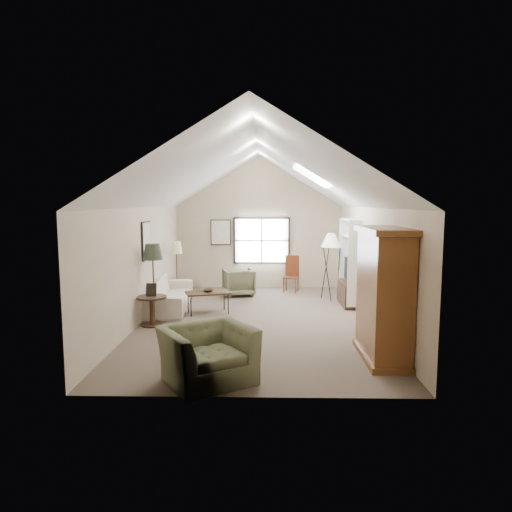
{
  "coord_description": "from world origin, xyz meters",
  "views": [
    {
      "loc": [
        0.21,
        -9.88,
        2.62
      ],
      "look_at": [
        0.0,
        0.4,
        1.4
      ],
      "focal_mm": 32.0,
      "sensor_mm": 36.0,
      "label": 1
    }
  ],
  "objects_px": {
    "sofa": "(168,293)",
    "side_table": "(152,311)",
    "side_chair": "(291,274)",
    "armchair_far": "(239,282)",
    "armoire": "(384,294)",
    "armchair_near": "(208,354)",
    "coffee_table": "(208,303)"
  },
  "relations": [
    {
      "from": "sofa",
      "to": "side_table",
      "type": "bearing_deg",
      "value": 176.21
    },
    {
      "from": "armchair_far",
      "to": "side_chair",
      "type": "xyz_separation_m",
      "value": [
        1.5,
        0.53,
        0.15
      ]
    },
    {
      "from": "armoire",
      "to": "armchair_near",
      "type": "bearing_deg",
      "value": -159.73
    },
    {
      "from": "side_chair",
      "to": "side_table",
      "type": "bearing_deg",
      "value": -115.46
    },
    {
      "from": "coffee_table",
      "to": "armchair_far",
      "type": "bearing_deg",
      "value": 74.07
    },
    {
      "from": "armchair_far",
      "to": "armoire",
      "type": "bearing_deg",
      "value": 103.12
    },
    {
      "from": "coffee_table",
      "to": "side_chair",
      "type": "height_order",
      "value": "side_chair"
    },
    {
      "from": "armchair_near",
      "to": "coffee_table",
      "type": "height_order",
      "value": "armchair_near"
    },
    {
      "from": "armchair_far",
      "to": "sofa",
      "type": "bearing_deg",
      "value": 28.84
    },
    {
      "from": "coffee_table",
      "to": "sofa",
      "type": "bearing_deg",
      "value": 154.07
    },
    {
      "from": "armoire",
      "to": "side_table",
      "type": "bearing_deg",
      "value": 155.9
    },
    {
      "from": "side_table",
      "to": "coffee_table",
      "type": "bearing_deg",
      "value": 45.58
    },
    {
      "from": "side_table",
      "to": "armchair_far",
      "type": "bearing_deg",
      "value": 62.44
    },
    {
      "from": "armchair_far",
      "to": "side_table",
      "type": "distance_m",
      "value": 3.59
    },
    {
      "from": "armchair_near",
      "to": "side_chair",
      "type": "xyz_separation_m",
      "value": [
        1.59,
        6.71,
        0.13
      ]
    },
    {
      "from": "sofa",
      "to": "side_chair",
      "type": "relative_size",
      "value": 2.38
    },
    {
      "from": "armoire",
      "to": "side_chair",
      "type": "xyz_separation_m",
      "value": [
        -1.22,
        5.68,
        -0.57
      ]
    },
    {
      "from": "side_chair",
      "to": "coffee_table",
      "type": "bearing_deg",
      "value": -113.65
    },
    {
      "from": "side_table",
      "to": "side_chair",
      "type": "relative_size",
      "value": 0.6
    },
    {
      "from": "sofa",
      "to": "armchair_near",
      "type": "xyz_separation_m",
      "value": [
        1.57,
        -4.6,
        0.03
      ]
    },
    {
      "from": "armchair_near",
      "to": "side_chair",
      "type": "distance_m",
      "value": 6.9
    },
    {
      "from": "armchair_near",
      "to": "side_table",
      "type": "distance_m",
      "value": 3.38
    },
    {
      "from": "coffee_table",
      "to": "side_table",
      "type": "bearing_deg",
      "value": -134.42
    },
    {
      "from": "sofa",
      "to": "side_table",
      "type": "relative_size",
      "value": 3.99
    },
    {
      "from": "armchair_near",
      "to": "side_table",
      "type": "relative_size",
      "value": 1.95
    },
    {
      "from": "armchair_near",
      "to": "armoire",
      "type": "bearing_deg",
      "value": -11.71
    },
    {
      "from": "side_table",
      "to": "armoire",
      "type": "bearing_deg",
      "value": -24.1
    },
    {
      "from": "armoire",
      "to": "armchair_far",
      "type": "relative_size",
      "value": 2.63
    },
    {
      "from": "sofa",
      "to": "side_chair",
      "type": "xyz_separation_m",
      "value": [
        3.16,
        2.12,
        0.16
      ]
    },
    {
      "from": "armoire",
      "to": "armchair_far",
      "type": "bearing_deg",
      "value": 117.88
    },
    {
      "from": "armoire",
      "to": "sofa",
      "type": "relative_size",
      "value": 0.87
    },
    {
      "from": "sofa",
      "to": "side_table",
      "type": "distance_m",
      "value": 1.6
    }
  ]
}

